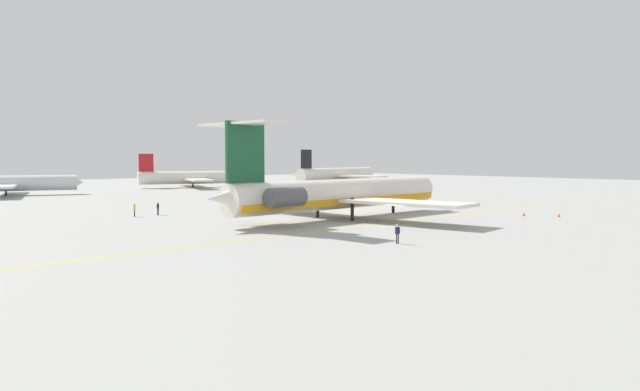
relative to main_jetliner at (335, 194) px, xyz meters
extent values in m
plane|color=#9E9E99|center=(-0.62, -10.41, -3.24)|extent=(338.90, 338.90, 0.00)
cylinder|color=silver|center=(1.14, 0.06, -0.05)|extent=(36.00, 5.56, 3.82)
cone|color=silver|center=(19.05, 0.92, -0.05)|extent=(4.16, 3.86, 3.67)
cone|color=silver|center=(-16.77, -0.81, 0.29)|extent=(5.73, 3.52, 3.25)
cube|color=orange|center=(1.14, 0.06, -0.91)|extent=(35.21, 5.59, 0.84)
cube|color=silver|center=(1.46, 9.96, -0.72)|extent=(6.86, 16.25, 0.38)
cube|color=silver|center=(2.42, -9.78, -0.72)|extent=(8.34, 16.66, 0.38)
cylinder|color=#515156|center=(-11.34, 2.53, 0.24)|extent=(4.88, 2.45, 2.22)
cube|color=silver|center=(-11.31, 1.87, 0.24)|extent=(2.92, 1.36, 0.46)
cylinder|color=#515156|center=(-11.04, -3.62, 0.24)|extent=(4.88, 2.45, 2.22)
cube|color=silver|center=(-11.08, -2.95, 0.24)|extent=(2.92, 1.36, 0.46)
cube|color=#195133|center=(-14.38, -0.70, 5.25)|extent=(5.19, 0.63, 6.77)
cube|color=silver|center=(-14.92, 2.35, 8.36)|extent=(3.85, 5.75, 0.27)
cube|color=silver|center=(-14.63, -3.78, 8.36)|extent=(3.85, 5.75, 0.27)
cylinder|color=black|center=(12.09, 0.59, -1.79)|extent=(0.42, 0.42, 2.90)
cylinder|color=black|center=(-0.20, 3.05, -1.79)|extent=(0.42, 0.42, 2.90)
cylinder|color=black|center=(0.10, -3.06, -1.79)|extent=(0.42, 0.42, 2.90)
cylinder|color=silver|center=(-17.47, 79.92, -0.72)|extent=(26.79, 12.34, 3.26)
cone|color=silver|center=(-4.63, 75.29, -0.72)|extent=(3.57, 3.82, 3.10)
cube|color=silver|center=(-14.80, 87.32, -1.04)|extent=(8.70, 13.34, 0.39)
cube|color=silver|center=(-20.14, 72.53, -1.04)|extent=(8.70, 13.34, 0.39)
cylinder|color=black|center=(-17.47, 79.92, -2.14)|extent=(0.39, 0.39, 2.20)
cylinder|color=silver|center=(28.83, 84.03, -0.66)|extent=(27.42, 12.54, 3.34)
cone|color=silver|center=(41.98, 79.33, -0.66)|extent=(3.64, 3.91, 3.17)
cube|color=silver|center=(31.54, 91.60, -0.99)|extent=(8.86, 13.64, 0.40)
cube|color=silver|center=(26.12, 76.45, -0.99)|extent=(8.86, 13.64, 0.40)
cube|color=#B2191E|center=(17.68, 88.01, 3.29)|extent=(3.54, 1.54, 4.55)
cylinder|color=black|center=(28.83, 84.03, -2.11)|extent=(0.40, 0.40, 2.25)
cylinder|color=silver|center=(69.56, 71.93, -0.31)|extent=(31.96, 8.01, 3.79)
cone|color=silver|center=(85.28, 74.05, -0.31)|extent=(3.56, 3.99, 3.60)
cube|color=silver|center=(68.34, 80.99, -0.69)|extent=(7.41, 15.10, 0.46)
cube|color=silver|center=(70.78, 62.87, -0.69)|extent=(7.41, 15.10, 0.46)
cube|color=black|center=(56.23, 70.13, 4.18)|extent=(4.15, 0.93, 5.17)
cylinder|color=black|center=(69.56, 71.93, -1.96)|extent=(0.46, 0.46, 2.55)
cylinder|color=black|center=(-11.03, -19.97, -2.81)|extent=(0.11, 0.11, 0.86)
cylinder|color=black|center=(-11.14, -19.86, -2.81)|extent=(0.11, 0.11, 0.86)
cylinder|color=#191E4C|center=(-11.08, -19.91, -2.04)|extent=(0.29, 0.29, 0.68)
sphere|color=#DBB28E|center=(-11.08, -19.91, -1.57)|extent=(0.27, 0.27, 0.27)
cylinder|color=#191E4C|center=(-10.95, -20.04, -2.01)|extent=(0.08, 0.08, 0.58)
cylinder|color=#191E4C|center=(-11.22, -19.78, -2.01)|extent=(0.08, 0.08, 0.58)
cylinder|color=black|center=(-14.21, 20.11, -2.80)|extent=(0.11, 0.11, 0.87)
cylinder|color=black|center=(-14.36, 20.05, -2.80)|extent=(0.11, 0.11, 0.87)
cylinder|color=#262628|center=(-14.28, 20.08, -2.02)|extent=(0.29, 0.29, 0.69)
sphere|color=#DBB28E|center=(-14.28, 20.08, -1.54)|extent=(0.27, 0.27, 0.27)
cylinder|color=#262628|center=(-14.11, 20.15, -1.99)|extent=(0.08, 0.08, 0.59)
cylinder|color=#262628|center=(-14.46, 20.00, -1.99)|extent=(0.08, 0.08, 0.59)
cylinder|color=black|center=(-17.74, 19.90, -2.80)|extent=(0.11, 0.11, 0.87)
cylinder|color=black|center=(-17.72, 20.06, -2.80)|extent=(0.11, 0.11, 0.87)
cylinder|color=yellow|center=(-17.73, 19.98, -2.02)|extent=(0.29, 0.29, 0.69)
sphere|color=#DBB28E|center=(-17.73, 19.98, -1.54)|extent=(0.27, 0.27, 0.27)
cylinder|color=yellow|center=(-17.76, 19.79, -1.99)|extent=(0.08, 0.08, 0.59)
cylinder|color=yellow|center=(-17.70, 20.17, -1.99)|extent=(0.08, 0.08, 0.59)
cone|color=#EA590F|center=(21.60, -14.31, -2.96)|extent=(0.40, 0.40, 0.55)
cone|color=#EA590F|center=(22.45, 20.10, -2.96)|extent=(0.40, 0.40, 0.55)
cone|color=#EA590F|center=(23.71, -18.18, -2.96)|extent=(0.40, 0.40, 0.55)
cube|color=gold|center=(1.14, -7.91, -3.23)|extent=(98.35, 3.96, 0.01)
camera|label=1|loc=(-53.43, -55.84, 4.70)|focal=33.99mm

